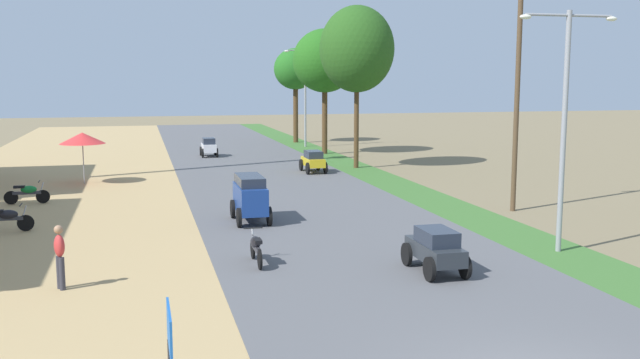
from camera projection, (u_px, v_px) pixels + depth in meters
parked_motorbike_second at (7, 218)px, 24.24m from camera, size 1.80×0.54×0.94m
parked_motorbike_third at (28, 192)px, 29.65m from camera, size 1.80×0.54×0.94m
street_signboard at (170, 336)px, 11.63m from camera, size 0.06×1.30×1.50m
vendor_umbrella at (82, 138)px, 35.06m from camera, size 2.20×2.20×2.52m
pedestrian_on_shoulder at (60, 254)px, 17.63m from camera, size 0.37×0.43×1.62m
median_tree_nearest at (357, 49)px, 40.60m from camera, size 4.25×4.25×9.24m
median_tree_second at (325, 61)px, 48.39m from camera, size 4.35×4.35×8.46m
median_tree_third at (295, 70)px, 56.98m from camera, size 3.44×3.44×7.50m
streetlamp_near at (565, 114)px, 21.05m from camera, size 3.16×0.20×7.13m
streetlamp_mid at (305, 90)px, 53.59m from camera, size 3.16×0.20×7.33m
utility_pole_near at (517, 90)px, 27.81m from camera, size 1.80×0.20×9.17m
car_sedan_charcoal at (435, 248)px, 19.13m from camera, size 1.10×2.26×1.19m
car_van_blue at (250, 196)px, 25.83m from camera, size 1.19×2.41×1.67m
car_sedan_yellow at (313, 160)px, 39.34m from camera, size 1.10×2.26×1.19m
car_hatchback_white at (209, 146)px, 47.17m from camera, size 1.04×2.00×1.23m
motorbike_ahead_second at (256, 246)px, 20.04m from camera, size 0.54×1.80×0.94m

